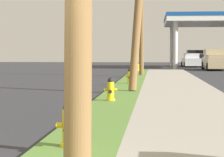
% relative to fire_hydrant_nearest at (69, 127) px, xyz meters
% --- Properties ---
extents(fire_hydrant_nearest, '(0.42, 0.38, 0.74)m').
position_rel_fire_hydrant_nearest_xyz_m(fire_hydrant_nearest, '(0.00, 0.00, 0.00)').
color(fire_hydrant_nearest, yellow).
rests_on(fire_hydrant_nearest, grass_verge).
extents(fire_hydrant_second, '(0.42, 0.38, 0.74)m').
position_rel_fire_hydrant_nearest_xyz_m(fire_hydrant_second, '(-0.01, 7.67, 0.00)').
color(fire_hydrant_second, yellow).
rests_on(fire_hydrant_second, grass_verge).
extents(fire_hydrant_third, '(0.42, 0.37, 0.74)m').
position_rel_fire_hydrant_nearest_xyz_m(fire_hydrant_third, '(0.16, 16.46, 0.00)').
color(fire_hydrant_third, yellow).
rests_on(fire_hydrant_third, grass_verge).
extents(fire_hydrant_fourth, '(0.42, 0.37, 0.74)m').
position_rel_fire_hydrant_nearest_xyz_m(fire_hydrant_fourth, '(0.10, 23.89, 0.00)').
color(fire_hydrant_fourth, yellow).
rests_on(fire_hydrant_fourth, grass_verge).
extents(fire_hydrant_fifth, '(0.42, 0.38, 0.74)m').
position_rel_fire_hydrant_nearest_xyz_m(fire_hydrant_fifth, '(0.00, 33.35, 0.00)').
color(fire_hydrant_fifth, yellow).
rests_on(fire_hydrant_fifth, grass_verge).
extents(utility_pole_background, '(0.64, 1.34, 8.59)m').
position_rel_fire_hydrant_nearest_xyz_m(utility_pole_background, '(0.48, 25.62, 4.05)').
color(utility_pole_background, brown).
rests_on(utility_pole_background, grass_verge).
extents(car_white_by_near_pump, '(2.08, 4.56, 1.57)m').
position_rel_fire_hydrant_nearest_xyz_m(car_white_by_near_pump, '(5.61, 49.08, 0.28)').
color(car_white_by_near_pump, white).
rests_on(car_white_by_near_pump, ground).
extents(truck_black_at_forecourt, '(2.27, 5.46, 1.97)m').
position_rel_fire_hydrant_nearest_xyz_m(truck_black_at_forecourt, '(6.37, 52.21, 0.47)').
color(truck_black_at_forecourt, black).
rests_on(truck_black_at_forecourt, ground).
extents(truck_tan_on_apron, '(2.13, 5.40, 1.97)m').
position_rel_fire_hydrant_nearest_xyz_m(truck_tan_on_apron, '(7.13, 38.87, 0.47)').
color(truck_tan_on_apron, tan).
rests_on(truck_tan_on_apron, ground).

